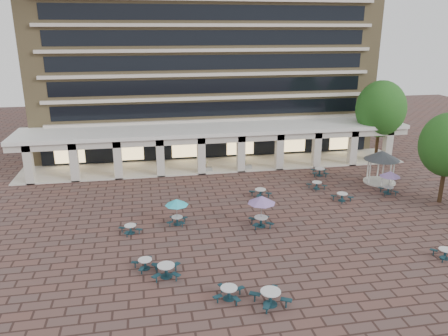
{
  "coord_description": "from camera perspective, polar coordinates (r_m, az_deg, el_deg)",
  "views": [
    {
      "loc": [
        -7.77,
        -30.82,
        14.5
      ],
      "look_at": [
        -1.46,
        3.0,
        3.52
      ],
      "focal_mm": 35.0,
      "sensor_mm": 36.0,
      "label": 1
    }
  ],
  "objects": [
    {
      "name": "tree_east_a",
      "position": [
        41.39,
        27.25,
        2.71
      ],
      "size": [
        4.77,
        4.77,
        7.94
      ],
      "color": "#462D1C",
      "rests_on": "ground"
    },
    {
      "name": "picnic_table_6",
      "position": [
        33.19,
        4.92,
        -4.28
      ],
      "size": [
        2.16,
        2.16,
        2.49
      ],
      "rotation": [
        0.0,
        0.0,
        0.0
      ],
      "color": "#13323B",
      "rests_on": "ground"
    },
    {
      "name": "picnic_table_7",
      "position": [
        39.94,
        15.17,
        -3.59
      ],
      "size": [
        1.91,
        1.91,
        0.71
      ],
      "rotation": [
        0.0,
        0.0,
        0.36
      ],
      "color": "#13323B",
      "rests_on": "ground"
    },
    {
      "name": "picnic_table_2",
      "position": [
        25.06,
        6.08,
        -16.35
      ],
      "size": [
        2.24,
        2.24,
        0.85
      ],
      "rotation": [
        0.0,
        0.0,
        0.28
      ],
      "color": "#13323B",
      "rests_on": "ground"
    },
    {
      "name": "picnic_table_10",
      "position": [
        42.32,
        12.03,
        -2.15
      ],
      "size": [
        1.85,
        1.85,
        0.69
      ],
      "rotation": [
        0.0,
        0.0,
        0.31
      ],
      "color": "#13323B",
      "rests_on": "ground"
    },
    {
      "name": "picnic_table_8",
      "position": [
        33.39,
        -12.13,
        -7.72
      ],
      "size": [
        1.79,
        1.79,
        0.66
      ],
      "rotation": [
        0.0,
        0.0,
        0.4
      ],
      "color": "#13323B",
      "rests_on": "ground"
    },
    {
      "name": "picnic_table_3",
      "position": [
        32.77,
        26.93,
        -9.86
      ],
      "size": [
        1.55,
        1.55,
        0.67
      ],
      "rotation": [
        0.0,
        0.0,
        -0.04
      ],
      "color": "#13323B",
      "rests_on": "ground"
    },
    {
      "name": "retail_arcade",
      "position": [
        47.68,
        -0.88,
        3.74
      ],
      "size": [
        42.0,
        6.6,
        4.4
      ],
      "color": "white",
      "rests_on": "ground"
    },
    {
      "name": "gazebo",
      "position": [
        45.19,
        19.9,
        1.12
      ],
      "size": [
        3.47,
        3.47,
        3.23
      ],
      "rotation": [
        0.0,
        0.0,
        0.17
      ],
      "color": "beige",
      "rests_on": "ground"
    },
    {
      "name": "apartment_building",
      "position": [
        56.85,
        -2.82,
        15.76
      ],
      "size": [
        40.0,
        15.5,
        25.2
      ],
      "color": "#947E53",
      "rests_on": "ground"
    },
    {
      "name": "picnic_table_13",
      "position": [
        46.18,
        12.38,
        -0.42
      ],
      "size": [
        2.02,
        2.02,
        0.78
      ],
      "rotation": [
        0.0,
        0.0,
        -0.25
      ],
      "color": "#13323B",
      "rests_on": "ground"
    },
    {
      "name": "ground",
      "position": [
        34.94,
        3.28,
        -6.86
      ],
      "size": [
        120.0,
        120.0,
        0.0
      ],
      "primitive_type": "plane",
      "color": "brown",
      "rests_on": "ground"
    },
    {
      "name": "tree_east_c",
      "position": [
        52.14,
        19.8,
        7.27
      ],
      "size": [
        5.5,
        5.5,
        9.17
      ],
      "color": "#462D1C",
      "rests_on": "ground"
    },
    {
      "name": "picnic_table_1",
      "position": [
        25.43,
        0.65,
        -15.89
      ],
      "size": [
        1.98,
        1.98,
        0.73
      ],
      "rotation": [
        0.0,
        0.0,
        -0.4
      ],
      "color": "#13323B",
      "rests_on": "ground"
    },
    {
      "name": "picnic_table_9",
      "position": [
        39.57,
        4.77,
        -3.17
      ],
      "size": [
        1.97,
        1.97,
        0.74
      ],
      "rotation": [
        0.0,
        0.0,
        0.31
      ],
      "color": "#13323B",
      "rests_on": "ground"
    },
    {
      "name": "planter_left",
      "position": [
        46.32,
        -2.5,
        0.06
      ],
      "size": [
        1.5,
        0.6,
        1.23
      ],
      "color": "#979691",
      "rests_on": "ground"
    },
    {
      "name": "picnic_table_4",
      "position": [
        33.7,
        -6.21,
        -4.59
      ],
      "size": [
        1.81,
        1.81,
        2.1
      ],
      "rotation": [
        0.0,
        0.0,
        -0.28
      ],
      "color": "#13323B",
      "rests_on": "ground"
    },
    {
      "name": "picnic_table_5",
      "position": [
        27.57,
        -7.56,
        -13.03
      ],
      "size": [
        1.88,
        1.88,
        0.8
      ],
      "rotation": [
        0.0,
        0.0,
        -0.06
      ],
      "color": "#13323B",
      "rests_on": "ground"
    },
    {
      "name": "picnic_table_11",
      "position": [
        42.46,
        20.88,
        -0.84
      ],
      "size": [
        1.88,
        1.88,
        2.18
      ],
      "rotation": [
        0.0,
        0.0,
        -0.15
      ],
      "color": "#13323B",
      "rests_on": "ground"
    },
    {
      "name": "picnic_table_0",
      "position": [
        28.64,
        -10.26,
        -12.13
      ],
      "size": [
        1.8,
        1.8,
        0.66
      ],
      "rotation": [
        0.0,
        0.0,
        0.43
      ],
      "color": "#13323B",
      "rests_on": "ground"
    },
    {
      "name": "planter_right",
      "position": [
        47.09,
        2.7,
        0.3
      ],
      "size": [
        1.5,
        0.7,
        1.17
      ],
      "color": "#979691",
      "rests_on": "ground"
    }
  ]
}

